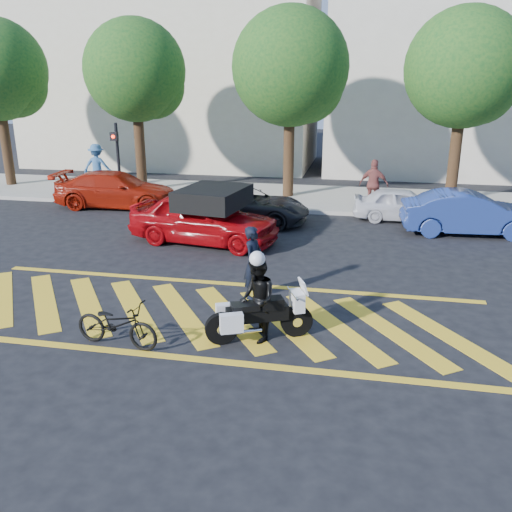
% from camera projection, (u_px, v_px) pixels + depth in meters
% --- Properties ---
extents(ground, '(90.00, 90.00, 0.00)m').
position_uv_depth(ground, '(209.00, 315.00, 11.66)').
color(ground, black).
rests_on(ground, ground).
extents(sidewalk, '(60.00, 5.00, 0.15)m').
position_uv_depth(sidewalk, '(288.00, 197.00, 22.81)').
color(sidewalk, '#9E998E').
rests_on(sidewalk, ground).
extents(crosswalk, '(12.33, 4.00, 0.01)m').
position_uv_depth(crosswalk, '(207.00, 315.00, 11.66)').
color(crosswalk, yellow).
rests_on(crosswalk, ground).
extents(building_left, '(16.00, 8.00, 10.00)m').
position_uv_depth(building_left, '(174.00, 75.00, 31.14)').
color(building_left, beige).
rests_on(building_left, ground).
extents(building_right, '(16.00, 8.00, 11.00)m').
position_uv_depth(building_right, '(488.00, 65.00, 27.80)').
color(building_right, beige).
rests_on(building_right, ground).
extents(tree_left, '(4.20, 4.20, 7.26)m').
position_uv_depth(tree_left, '(139.00, 74.00, 22.52)').
color(tree_left, black).
rests_on(tree_left, ground).
extents(tree_center, '(4.60, 4.60, 7.56)m').
position_uv_depth(tree_center, '(294.00, 71.00, 21.27)').
color(tree_center, black).
rests_on(tree_center, ground).
extents(tree_right, '(4.40, 4.40, 7.41)m').
position_uv_depth(tree_right, '(468.00, 72.00, 20.07)').
color(tree_right, black).
rests_on(tree_right, ground).
extents(signal_pole, '(0.28, 0.43, 3.20)m').
position_uv_depth(signal_pole, '(117.00, 156.00, 21.34)').
color(signal_pole, black).
rests_on(signal_pole, ground).
extents(officer_bike, '(0.54, 0.70, 1.70)m').
position_uv_depth(officer_bike, '(254.00, 263.00, 12.35)').
color(officer_bike, black).
rests_on(officer_bike, ground).
extents(bicycle, '(1.79, 0.84, 0.90)m').
position_uv_depth(bicycle, '(117.00, 324.00, 10.19)').
color(bicycle, black).
rests_on(bicycle, ground).
extents(police_motorcycle, '(2.00, 1.17, 0.94)m').
position_uv_depth(police_motorcycle, '(258.00, 316.00, 10.41)').
color(police_motorcycle, black).
rests_on(police_motorcycle, ground).
extents(officer_moto, '(0.91, 1.00, 1.67)m').
position_uv_depth(officer_moto, '(257.00, 300.00, 10.32)').
color(officer_moto, black).
rests_on(officer_moto, ground).
extents(red_convertible, '(4.84, 2.57, 1.57)m').
position_uv_depth(red_convertible, '(204.00, 218.00, 16.53)').
color(red_convertible, '#99070B').
rests_on(red_convertible, ground).
extents(parked_left, '(4.93, 2.36, 1.39)m').
position_uv_depth(parked_left, '(117.00, 190.00, 21.20)').
color(parked_left, maroon).
rests_on(parked_left, ground).
extents(parked_mid_left, '(4.51, 2.21, 1.23)m').
position_uv_depth(parked_mid_left, '(246.00, 206.00, 18.90)').
color(parked_mid_left, black).
rests_on(parked_mid_left, ground).
extents(parked_mid_right, '(3.45, 1.39, 1.17)m').
position_uv_depth(parked_mid_right, '(403.00, 204.00, 19.20)').
color(parked_mid_right, silver).
rests_on(parked_mid_right, ground).
extents(parked_right, '(4.33, 1.75, 1.40)m').
position_uv_depth(parked_right, '(469.00, 213.00, 17.48)').
color(parked_right, navy).
rests_on(parked_right, ground).
extents(pedestrian_left, '(1.36, 0.92, 1.94)m').
position_uv_depth(pedestrian_left, '(97.00, 166.00, 24.10)').
color(pedestrian_left, '#356194').
rests_on(pedestrian_left, sidewalk).
extents(pedestrian_right, '(1.16, 0.70, 1.86)m').
position_uv_depth(pedestrian_right, '(374.00, 184.00, 20.17)').
color(pedestrian_right, brown).
rests_on(pedestrian_right, sidewalk).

